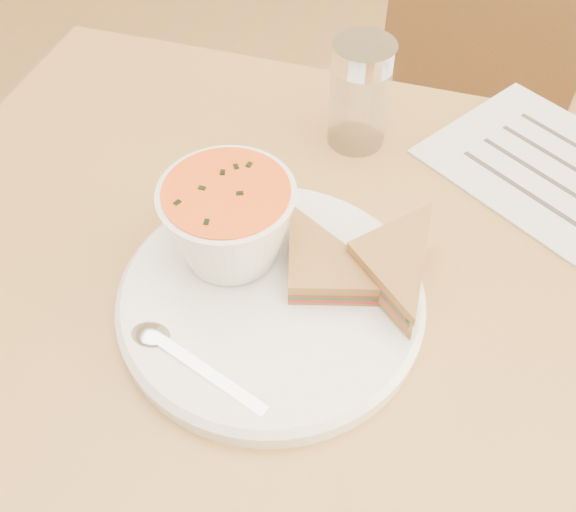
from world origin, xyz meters
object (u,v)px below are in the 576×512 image
(chair_far, at_px, (418,188))
(plate, at_px, (271,299))
(condiment_shaker, at_px, (360,95))
(dining_table, at_px, (347,468))
(soup_bowl, at_px, (229,225))

(chair_far, bearing_deg, plate, 98.34)
(plate, xyz_separation_m, condiment_shaker, (0.02, 0.25, 0.05))
(dining_table, xyz_separation_m, plate, (-0.09, -0.02, 0.38))
(plate, relative_size, soup_bowl, 2.30)
(dining_table, relative_size, chair_far, 1.25)
(chair_far, height_order, soup_bowl, soup_bowl)
(plate, bearing_deg, condiment_shaker, 85.32)
(dining_table, distance_m, plate, 0.39)
(dining_table, relative_size, condiment_shaker, 8.21)
(chair_far, bearing_deg, soup_bowl, 92.81)
(dining_table, bearing_deg, plate, -165.33)
(chair_far, distance_m, soup_bowl, 0.69)
(soup_bowl, bearing_deg, condiment_shaker, 72.36)
(plate, bearing_deg, dining_table, 14.67)
(dining_table, relative_size, soup_bowl, 8.30)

